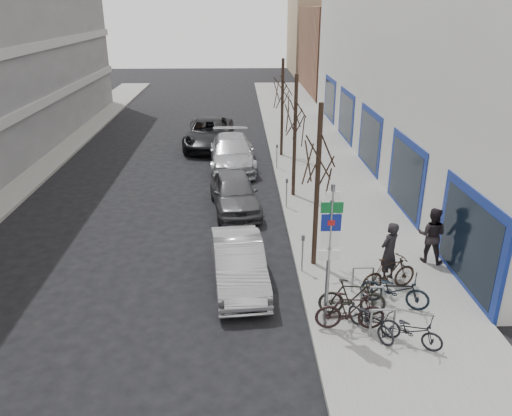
{
  "coord_description": "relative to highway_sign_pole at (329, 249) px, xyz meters",
  "views": [
    {
      "loc": [
        0.15,
        -11.16,
        8.18
      ],
      "look_at": [
        0.69,
        3.92,
        2.0
      ],
      "focal_mm": 35.0,
      "sensor_mm": 36.0,
      "label": 1
    }
  ],
  "objects": [
    {
      "name": "pedestrian_far",
      "position": [
        4.09,
        3.53,
        -1.33
      ],
      "size": [
        0.86,
        0.76,
        1.95
      ],
      "primitive_type": "imported",
      "rotation": [
        0.0,
        0.0,
        2.68
      ],
      "color": "black",
      "rests_on": "sidewalk_east"
    },
    {
      "name": "bike_near_right",
      "position": [
        0.62,
        -0.15,
        -1.74
      ],
      "size": [
        1.89,
        0.65,
        1.13
      ],
      "primitive_type": "imported",
      "rotation": [
        0.0,
        0.0,
        1.52
      ],
      "color": "black",
      "rests_on": "sidewalk_east"
    },
    {
      "name": "parked_car_back",
      "position": [
        -2.6,
        14.66,
        -1.62
      ],
      "size": [
        2.6,
        5.85,
        1.67
      ],
      "primitive_type": "imported",
      "rotation": [
        0.0,
        0.0,
        0.05
      ],
      "color": "#A7A8AC",
      "rests_on": "ground"
    },
    {
      "name": "highway_sign_pole",
      "position": [
        0.0,
        0.0,
        0.0
      ],
      "size": [
        0.55,
        0.1,
        4.2
      ],
      "color": "gray",
      "rests_on": "ground"
    },
    {
      "name": "tan_building_far",
      "position": [
        11.1,
        55.01,
        2.04
      ],
      "size": [
        13.0,
        12.0,
        9.0
      ],
      "primitive_type": "cube",
      "color": "#937A5B",
      "rests_on": "ground"
    },
    {
      "name": "bike_far_curb",
      "position": [
        2.05,
        -0.84,
        -1.82
      ],
      "size": [
        1.6,
        1.27,
        0.97
      ],
      "primitive_type": "imported",
      "rotation": [
        0.0,
        0.0,
        1.0
      ],
      "color": "black",
      "rests_on": "sidewalk_east"
    },
    {
      "name": "pedestrian_near",
      "position": [
        2.33,
        2.37,
        -1.34
      ],
      "size": [
        0.85,
        0.79,
        1.94
      ],
      "primitive_type": "imported",
      "rotation": [
        0.0,
        0.0,
        3.76
      ],
      "color": "black",
      "rests_on": "sidewalk_east"
    },
    {
      "name": "tree_far",
      "position": [
        0.2,
        16.51,
        1.65
      ],
      "size": [
        1.8,
        1.8,
        5.5
      ],
      "color": "black",
      "rests_on": "ground"
    },
    {
      "name": "tree_mid",
      "position": [
        0.2,
        10.01,
        1.65
      ],
      "size": [
        1.8,
        1.8,
        5.5
      ],
      "color": "black",
      "rests_on": "ground"
    },
    {
      "name": "meter_back",
      "position": [
        -0.25,
        14.01,
        -1.54
      ],
      "size": [
        0.1,
        0.08,
        1.27
      ],
      "color": "gray",
      "rests_on": "sidewalk_east"
    },
    {
      "name": "bike_far_inner",
      "position": [
        2.19,
        1.73,
        -1.73
      ],
      "size": [
        1.98,
        1.17,
        1.15
      ],
      "primitive_type": "imported",
      "rotation": [
        0.0,
        0.0,
        1.91
      ],
      "color": "black",
      "rests_on": "sidewalk_east"
    },
    {
      "name": "bike_near_left",
      "position": [
        1.13,
        -0.39,
        -1.81
      ],
      "size": [
        1.27,
        1.66,
        1.0
      ],
      "primitive_type": "imported",
      "rotation": [
        0.0,
        0.0,
        0.54
      ],
      "color": "black",
      "rests_on": "sidewalk_east"
    },
    {
      "name": "meter_front",
      "position": [
        -0.25,
        3.01,
        -1.54
      ],
      "size": [
        0.1,
        0.08,
        1.27
      ],
      "color": "gray",
      "rests_on": "sidewalk_east"
    },
    {
      "name": "sidewalk_east",
      "position": [
        2.1,
        10.01,
        -2.38
      ],
      "size": [
        5.0,
        70.0,
        0.15
      ],
      "primitive_type": "cube",
      "color": "slate",
      "rests_on": "ground"
    },
    {
      "name": "ground",
      "position": [
        -2.4,
        0.01,
        -2.46
      ],
      "size": [
        120.0,
        120.0,
        0.0
      ],
      "primitive_type": "plane",
      "color": "black",
      "rests_on": "ground"
    },
    {
      "name": "bike_mid_inner",
      "position": [
        0.82,
        0.5,
        -1.74
      ],
      "size": [
        1.93,
        0.75,
        1.14
      ],
      "primitive_type": "imported",
      "rotation": [
        0.0,
        0.0,
        1.47
      ],
      "color": "black",
      "rests_on": "sidewalk_east"
    },
    {
      "name": "bike_mid_curb",
      "position": [
        2.13,
        0.93,
        -1.71
      ],
      "size": [
        2.02,
        1.34,
        1.19
      ],
      "primitive_type": "imported",
      "rotation": [
        0.0,
        0.0,
        1.15
      ],
      "color": "black",
      "rests_on": "sidewalk_east"
    },
    {
      "name": "parked_car_mid",
      "position": [
        -2.46,
        8.74,
        -1.68
      ],
      "size": [
        2.46,
        4.79,
        1.56
      ],
      "primitive_type": "imported",
      "rotation": [
        0.0,
        0.0,
        0.14
      ],
      "color": "#4A4A4F",
      "rests_on": "ground"
    },
    {
      "name": "brick_building_far",
      "position": [
        10.6,
        40.01,
        1.54
      ],
      "size": [
        12.0,
        14.0,
        8.0
      ],
      "primitive_type": "cube",
      "color": "brown",
      "rests_on": "ground"
    },
    {
      "name": "bike_rack",
      "position": [
        1.4,
        0.61,
        -1.8
      ],
      "size": [
        0.66,
        2.26,
        0.83
      ],
      "color": "gray",
      "rests_on": "sidewalk_east"
    },
    {
      "name": "lane_car",
      "position": [
        -4.05,
        19.04,
        -1.62
      ],
      "size": [
        3.0,
        6.14,
        1.68
      ],
      "primitive_type": "imported",
      "rotation": [
        0.0,
        0.0,
        -0.03
      ],
      "color": "black",
      "rests_on": "ground"
    },
    {
      "name": "meter_mid",
      "position": [
        -0.25,
        8.51,
        -1.54
      ],
      "size": [
        0.1,
        0.08,
        1.27
      ],
      "color": "gray",
      "rests_on": "sidewalk_east"
    },
    {
      "name": "parked_car_front",
      "position": [
        -2.29,
        2.53,
        -1.74
      ],
      "size": [
        1.91,
        4.5,
        1.44
      ],
      "primitive_type": "imported",
      "rotation": [
        0.0,
        0.0,
        0.09
      ],
      "color": "#A1A1A6",
      "rests_on": "ground"
    },
    {
      "name": "tree_near",
      "position": [
        0.2,
        3.51,
        1.65
      ],
      "size": [
        1.8,
        1.8,
        5.5
      ],
      "color": "black",
      "rests_on": "ground"
    }
  ]
}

